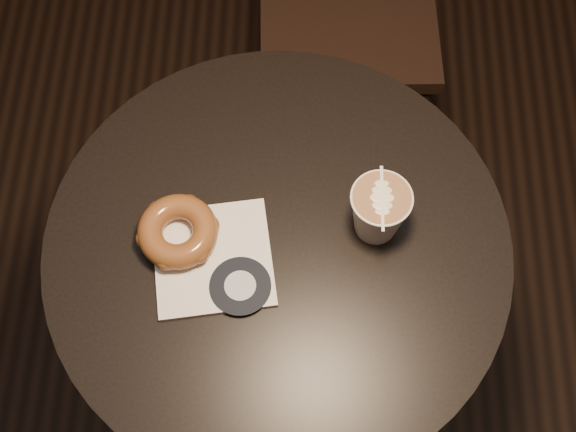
{
  "coord_description": "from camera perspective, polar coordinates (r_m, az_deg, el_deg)",
  "views": [
    {
      "loc": [
        0.03,
        -0.46,
        1.85
      ],
      "look_at": [
        0.01,
        0.03,
        0.79
      ],
      "focal_mm": 50.0,
      "sensor_mm": 36.0,
      "label": 1
    }
  ],
  "objects": [
    {
      "name": "doughnut",
      "position": [
        1.18,
        -7.85,
        -1.1
      ],
      "size": [
        0.12,
        0.12,
        0.04
      ],
      "primitive_type": "torus",
      "color": "brown",
      "rests_on": "pastry_bag"
    },
    {
      "name": "pastry_bag",
      "position": [
        1.18,
        -5.35,
        -3.0
      ],
      "size": [
        0.2,
        0.2,
        0.01
      ],
      "primitive_type": "cube",
      "rotation": [
        0.0,
        0.0,
        0.16
      ],
      "color": "white",
      "rests_on": "cafe_table"
    },
    {
      "name": "cafe_table",
      "position": [
        1.38,
        -0.66,
        -5.19
      ],
      "size": [
        0.7,
        0.7,
        0.75
      ],
      "color": "black",
      "rests_on": "ground"
    },
    {
      "name": "latte_cup",
      "position": [
        1.17,
        6.45,
        0.28
      ],
      "size": [
        0.09,
        0.09,
        0.1
      ],
      "primitive_type": null,
      "color": "white",
      "rests_on": "cafe_table"
    }
  ]
}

